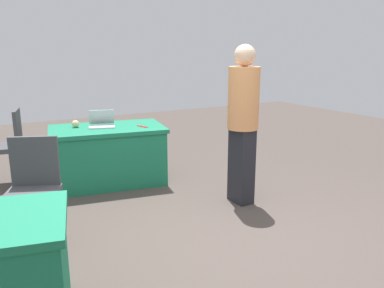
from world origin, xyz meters
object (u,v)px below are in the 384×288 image
(laptop_silver, at_px, (102,124))
(scissors_red, at_px, (142,126))
(table_foreground, at_px, (108,155))
(chair_aisle, at_px, (33,185))
(yarn_ball, at_px, (75,124))
(person_attendee_standing, at_px, (243,117))
(chair_near_front, at_px, (8,142))

(laptop_silver, height_order, scissors_red, laptop_silver)
(table_foreground, bearing_deg, chair_aisle, 49.81)
(laptop_silver, distance_m, yarn_ball, 0.33)
(chair_aisle, height_order, person_attendee_standing, person_attendee_standing)
(table_foreground, xyz_separation_m, scissors_red, (-0.40, 0.20, 0.37))
(person_attendee_standing, relative_size, scissors_red, 9.75)
(yarn_ball, bearing_deg, chair_near_front, -25.88)
(chair_near_front, height_order, chair_aisle, chair_near_front)
(yarn_ball, distance_m, scissors_red, 0.84)
(yarn_ball, bearing_deg, scissors_red, 153.38)
(person_attendee_standing, bearing_deg, chair_near_front, 48.39)
(table_foreground, relative_size, yarn_ball, 16.89)
(table_foreground, height_order, laptop_silver, laptop_silver)
(yarn_ball, height_order, scissors_red, yarn_ball)
(scissors_red, bearing_deg, yarn_ball, -134.55)
(scissors_red, bearing_deg, laptop_silver, -137.34)
(chair_near_front, height_order, yarn_ball, chair_near_front)
(chair_aisle, bearing_deg, yarn_ball, -93.93)
(table_foreground, relative_size, laptop_silver, 3.97)
(person_attendee_standing, xyz_separation_m, yarn_ball, (1.45, -1.57, -0.20))
(scissors_red, bearing_deg, chair_aisle, -71.88)
(person_attendee_standing, relative_size, laptop_silver, 4.50)
(person_attendee_standing, distance_m, laptop_silver, 1.86)
(table_foreground, distance_m, yarn_ball, 0.57)
(person_attendee_standing, distance_m, scissors_red, 1.40)
(table_foreground, distance_m, scissors_red, 0.58)
(laptop_silver, relative_size, scissors_red, 2.16)
(chair_near_front, xyz_separation_m, laptop_silver, (-1.07, 0.50, 0.22))
(chair_aisle, relative_size, laptop_silver, 2.46)
(chair_near_front, height_order, person_attendee_standing, person_attendee_standing)
(chair_near_front, relative_size, chair_aisle, 1.01)
(chair_aisle, bearing_deg, scissors_red, -121.28)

